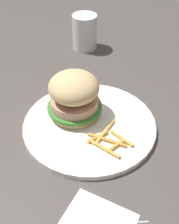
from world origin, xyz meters
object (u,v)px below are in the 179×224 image
object	(u,v)px
sandwich	(74,95)
fries_pile	(108,140)
drink_glass	(85,34)
plate	(89,125)

from	to	relation	value
sandwich	fries_pile	world-z (taller)	sandwich
drink_glass	fries_pile	bearing A→B (deg)	-42.05
fries_pile	drink_glass	world-z (taller)	drink_glass
sandwich	fries_pile	size ratio (longest dim) A/B	1.34
sandwich	drink_glass	distance (m)	0.32
plate	drink_glass	distance (m)	0.35
plate	drink_glass	size ratio (longest dim) A/B	2.78
sandwich	fries_pile	xyz separation A→B (m)	(0.11, -0.02, -0.05)
sandwich	fries_pile	bearing A→B (deg)	-10.25
plate	fries_pile	distance (m)	0.07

